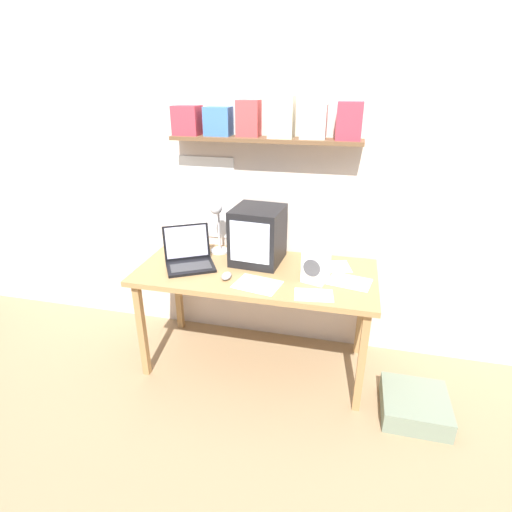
{
  "coord_description": "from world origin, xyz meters",
  "views": [
    {
      "loc": [
        0.55,
        -2.28,
        1.87
      ],
      "look_at": [
        0.0,
        0.0,
        0.84
      ],
      "focal_mm": 28.0,
      "sensor_mm": 36.0,
      "label": 1
    }
  ],
  "objects_px": {
    "space_heater": "(316,262)",
    "computer_mouse": "(226,276)",
    "loose_paper_near_laptop": "(257,284)",
    "juice_glass": "(173,240)",
    "desk_lamp": "(217,221)",
    "floor_cushion": "(415,405)",
    "printed_handout": "(314,295)",
    "laptop": "(189,256)",
    "open_notebook": "(333,267)",
    "crt_monitor": "(258,235)",
    "corner_desk": "(256,279)",
    "loose_paper_near_monitor": "(350,282)"
  },
  "relations": [
    {
      "from": "space_heater",
      "to": "computer_mouse",
      "type": "height_order",
      "value": "space_heater"
    },
    {
      "from": "computer_mouse",
      "to": "loose_paper_near_laptop",
      "type": "bearing_deg",
      "value": -11.21
    },
    {
      "from": "computer_mouse",
      "to": "space_heater",
      "type": "bearing_deg",
      "value": 9.99
    },
    {
      "from": "juice_glass",
      "to": "space_heater",
      "type": "relative_size",
      "value": 0.49
    },
    {
      "from": "desk_lamp",
      "to": "floor_cushion",
      "type": "xyz_separation_m",
      "value": [
        1.38,
        -0.46,
        -0.92
      ]
    },
    {
      "from": "printed_handout",
      "to": "floor_cushion",
      "type": "distance_m",
      "value": 0.94
    },
    {
      "from": "laptop",
      "to": "open_notebook",
      "type": "bearing_deg",
      "value": -18.75
    },
    {
      "from": "desk_lamp",
      "to": "space_heater",
      "type": "bearing_deg",
      "value": -22.25
    },
    {
      "from": "space_heater",
      "to": "floor_cushion",
      "type": "relative_size",
      "value": 0.65
    },
    {
      "from": "crt_monitor",
      "to": "space_heater",
      "type": "bearing_deg",
      "value": -21.74
    },
    {
      "from": "computer_mouse",
      "to": "loose_paper_near_laptop",
      "type": "height_order",
      "value": "computer_mouse"
    },
    {
      "from": "juice_glass",
      "to": "floor_cushion",
      "type": "distance_m",
      "value": 1.95
    },
    {
      "from": "open_notebook",
      "to": "loose_paper_near_laptop",
      "type": "distance_m",
      "value": 0.56
    },
    {
      "from": "corner_desk",
      "to": "open_notebook",
      "type": "bearing_deg",
      "value": 18.97
    },
    {
      "from": "computer_mouse",
      "to": "open_notebook",
      "type": "height_order",
      "value": "computer_mouse"
    },
    {
      "from": "open_notebook",
      "to": "loose_paper_near_monitor",
      "type": "bearing_deg",
      "value": -59.6
    },
    {
      "from": "loose_paper_near_laptop",
      "to": "printed_handout",
      "type": "distance_m",
      "value": 0.35
    },
    {
      "from": "computer_mouse",
      "to": "loose_paper_near_monitor",
      "type": "bearing_deg",
      "value": 9.48
    },
    {
      "from": "juice_glass",
      "to": "computer_mouse",
      "type": "xyz_separation_m",
      "value": [
        0.53,
        -0.39,
        -0.04
      ]
    },
    {
      "from": "desk_lamp",
      "to": "loose_paper_near_monitor",
      "type": "xyz_separation_m",
      "value": [
        0.92,
        -0.23,
        -0.24
      ]
    },
    {
      "from": "juice_glass",
      "to": "floor_cushion",
      "type": "height_order",
      "value": "juice_glass"
    },
    {
      "from": "loose_paper_near_monitor",
      "to": "open_notebook",
      "type": "xyz_separation_m",
      "value": [
        -0.12,
        0.2,
        0.0
      ]
    },
    {
      "from": "corner_desk",
      "to": "laptop",
      "type": "xyz_separation_m",
      "value": [
        -0.46,
        -0.02,
        0.13
      ]
    },
    {
      "from": "computer_mouse",
      "to": "open_notebook",
      "type": "xyz_separation_m",
      "value": [
        0.64,
        0.32,
        -0.01
      ]
    },
    {
      "from": "loose_paper_near_monitor",
      "to": "printed_handout",
      "type": "distance_m",
      "value": 0.29
    },
    {
      "from": "space_heater",
      "to": "computer_mouse",
      "type": "xyz_separation_m",
      "value": [
        -0.54,
        -0.1,
        -0.11
      ]
    },
    {
      "from": "desk_lamp",
      "to": "printed_handout",
      "type": "bearing_deg",
      "value": -33.84
    },
    {
      "from": "desk_lamp",
      "to": "computer_mouse",
      "type": "bearing_deg",
      "value": -66.44
    },
    {
      "from": "laptop",
      "to": "open_notebook",
      "type": "xyz_separation_m",
      "value": [
        0.94,
        0.18,
        -0.06
      ]
    },
    {
      "from": "laptop",
      "to": "crt_monitor",
      "type": "bearing_deg",
      "value": -9.42
    },
    {
      "from": "juice_glass",
      "to": "desk_lamp",
      "type": "bearing_deg",
      "value": -5.44
    },
    {
      "from": "corner_desk",
      "to": "printed_handout",
      "type": "xyz_separation_m",
      "value": [
        0.4,
        -0.25,
        0.07
      ]
    },
    {
      "from": "loose_paper_near_monitor",
      "to": "printed_handout",
      "type": "height_order",
      "value": "same"
    },
    {
      "from": "crt_monitor",
      "to": "loose_paper_near_monitor",
      "type": "distance_m",
      "value": 0.67
    },
    {
      "from": "loose_paper_near_laptop",
      "to": "floor_cushion",
      "type": "height_order",
      "value": "loose_paper_near_laptop"
    },
    {
      "from": "laptop",
      "to": "loose_paper_near_laptop",
      "type": "xyz_separation_m",
      "value": [
        0.51,
        -0.18,
        -0.06
      ]
    },
    {
      "from": "space_heater",
      "to": "printed_handout",
      "type": "bearing_deg",
      "value": -69.52
    },
    {
      "from": "computer_mouse",
      "to": "floor_cushion",
      "type": "xyz_separation_m",
      "value": [
        1.2,
        -0.1,
        -0.69
      ]
    },
    {
      "from": "computer_mouse",
      "to": "desk_lamp",
      "type": "bearing_deg",
      "value": 115.58
    },
    {
      "from": "open_notebook",
      "to": "floor_cushion",
      "type": "distance_m",
      "value": 0.98
    },
    {
      "from": "corner_desk",
      "to": "loose_paper_near_monitor",
      "type": "bearing_deg",
      "value": -2.95
    },
    {
      "from": "crt_monitor",
      "to": "computer_mouse",
      "type": "xyz_separation_m",
      "value": [
        -0.13,
        -0.3,
        -0.17
      ]
    },
    {
      "from": "space_heater",
      "to": "loose_paper_near_laptop",
      "type": "relative_size",
      "value": 0.83
    },
    {
      "from": "loose_paper_near_laptop",
      "to": "computer_mouse",
      "type": "bearing_deg",
      "value": 168.79
    },
    {
      "from": "loose_paper_near_monitor",
      "to": "floor_cushion",
      "type": "relative_size",
      "value": 0.73
    },
    {
      "from": "loose_paper_near_monitor",
      "to": "open_notebook",
      "type": "height_order",
      "value": "same"
    },
    {
      "from": "corner_desk",
      "to": "loose_paper_near_monitor",
      "type": "xyz_separation_m",
      "value": [
        0.6,
        -0.03,
        0.07
      ]
    },
    {
      "from": "corner_desk",
      "to": "juice_glass",
      "type": "distance_m",
      "value": 0.74
    },
    {
      "from": "space_heater",
      "to": "printed_handout",
      "type": "distance_m",
      "value": 0.22
    },
    {
      "from": "computer_mouse",
      "to": "loose_paper_near_monitor",
      "type": "height_order",
      "value": "computer_mouse"
    }
  ]
}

